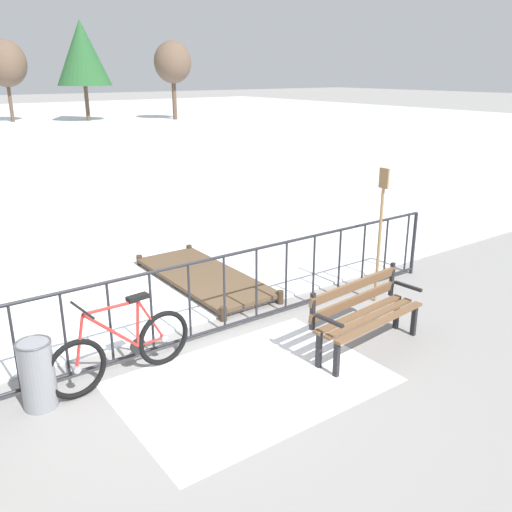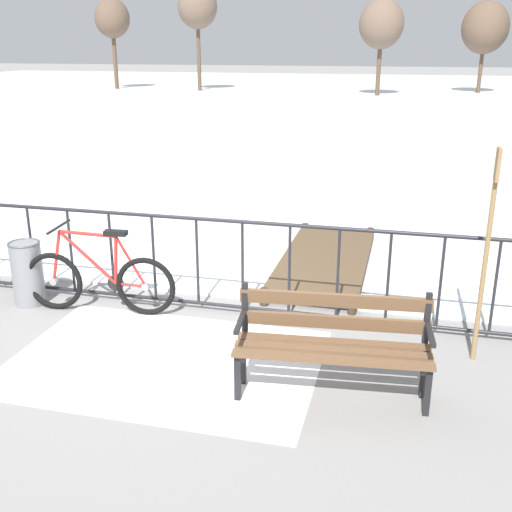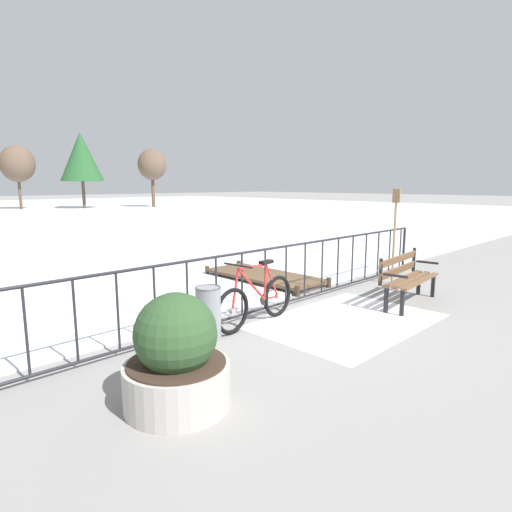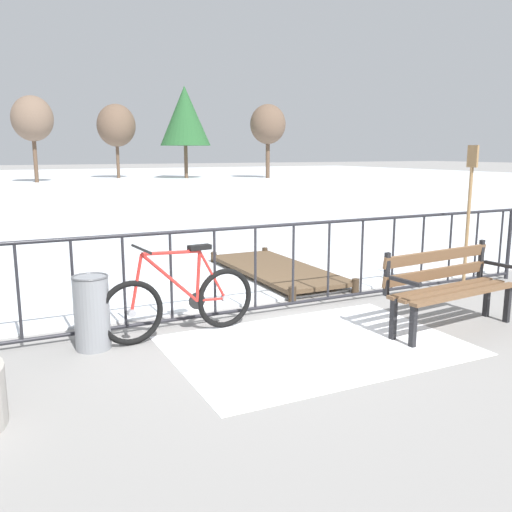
{
  "view_description": "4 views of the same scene",
  "coord_description": "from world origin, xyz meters",
  "px_view_note": "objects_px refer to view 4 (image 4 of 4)",
  "views": [
    {
      "loc": [
        -2.69,
        -5.46,
        3.25
      ],
      "look_at": [
        1.48,
        0.3,
        0.83
      ],
      "focal_mm": 38.28,
      "sensor_mm": 36.0,
      "label": 1
    },
    {
      "loc": [
        2.4,
        -5.92,
        2.8
      ],
      "look_at": [
        0.95,
        -0.17,
        0.75
      ],
      "focal_mm": 43.08,
      "sensor_mm": 36.0,
      "label": 2
    },
    {
      "loc": [
        -5.09,
        -4.68,
        2.08
      ],
      "look_at": [
        -0.45,
        0.01,
        0.96
      ],
      "focal_mm": 30.0,
      "sensor_mm": 36.0,
      "label": 3
    },
    {
      "loc": [
        -2.47,
        -5.56,
        1.9
      ],
      "look_at": [
        0.25,
        -0.03,
        0.72
      ],
      "focal_mm": 38.22,
      "sensor_mm": 36.0,
      "label": 4
    }
  ],
  "objects_px": {
    "bicycle_near_railing": "(181,302)",
    "trash_bin": "(92,312)",
    "oar_upright": "(469,211)",
    "park_bench": "(447,282)"
  },
  "relations": [
    {
      "from": "oar_upright",
      "to": "trash_bin",
      "type": "bearing_deg",
      "value": 178.23
    },
    {
      "from": "bicycle_near_railing",
      "to": "oar_upright",
      "type": "height_order",
      "value": "oar_upright"
    },
    {
      "from": "bicycle_near_railing",
      "to": "park_bench",
      "type": "height_order",
      "value": "bicycle_near_railing"
    },
    {
      "from": "bicycle_near_railing",
      "to": "park_bench",
      "type": "xyz_separation_m",
      "value": [
        2.67,
        -1.03,
        0.14
      ]
    },
    {
      "from": "park_bench",
      "to": "bicycle_near_railing",
      "type": "bearing_deg",
      "value": 158.96
    },
    {
      "from": "park_bench",
      "to": "trash_bin",
      "type": "height_order",
      "value": "park_bench"
    },
    {
      "from": "bicycle_near_railing",
      "to": "trash_bin",
      "type": "bearing_deg",
      "value": 178.98
    },
    {
      "from": "bicycle_near_railing",
      "to": "oar_upright",
      "type": "bearing_deg",
      "value": -1.94
    },
    {
      "from": "park_bench",
      "to": "trash_bin",
      "type": "bearing_deg",
      "value": 163.7
    },
    {
      "from": "oar_upright",
      "to": "bicycle_near_railing",
      "type": "bearing_deg",
      "value": 178.06
    }
  ]
}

